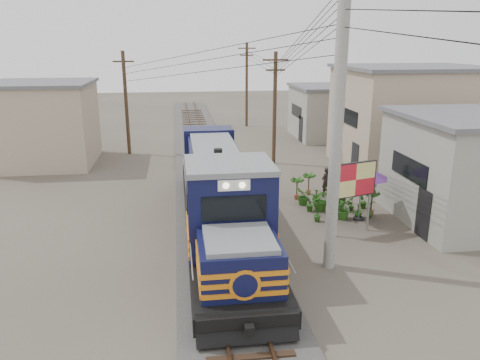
{
  "coord_description": "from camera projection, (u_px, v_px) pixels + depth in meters",
  "views": [
    {
      "loc": [
        -1.56,
        -14.79,
        7.57
      ],
      "look_at": [
        0.85,
        3.16,
        2.2
      ],
      "focal_mm": 35.0,
      "sensor_mm": 36.0,
      "label": 1
    }
  ],
  "objects": [
    {
      "name": "ground",
      "position": [
        228.0,
        266.0,
        16.4
      ],
      "size": [
        120.0,
        120.0,
        0.0
      ],
      "primitive_type": "plane",
      "color": "#473F35",
      "rests_on": "ground"
    },
    {
      "name": "ballast",
      "position": [
        208.0,
        182.0,
        25.88
      ],
      "size": [
        3.6,
        70.0,
        0.16
      ],
      "primitive_type": "cube",
      "color": "#595651",
      "rests_on": "ground"
    },
    {
      "name": "track",
      "position": [
        208.0,
        179.0,
        25.83
      ],
      "size": [
        1.15,
        70.0,
        0.12
      ],
      "color": "#51331E",
      "rests_on": "ground"
    },
    {
      "name": "locomotive",
      "position": [
        220.0,
        196.0,
        18.65
      ],
      "size": [
        2.8,
        15.22,
        3.77
      ],
      "color": "black",
      "rests_on": "ground"
    },
    {
      "name": "utility_pole_main",
      "position": [
        337.0,
        125.0,
        14.95
      ],
      "size": [
        0.4,
        0.4,
        10.0
      ],
      "color": "#9E9B93",
      "rests_on": "ground"
    },
    {
      "name": "wooden_pole_mid",
      "position": [
        275.0,
        106.0,
        29.23
      ],
      "size": [
        1.6,
        0.24,
        7.0
      ],
      "color": "#4C3826",
      "rests_on": "ground"
    },
    {
      "name": "wooden_pole_far",
      "position": [
        247.0,
        83.0,
        42.5
      ],
      "size": [
        1.6,
        0.24,
        7.5
      ],
      "color": "#4C3826",
      "rests_on": "ground"
    },
    {
      "name": "wooden_pole_left",
      "position": [
        126.0,
        101.0,
        31.82
      ],
      "size": [
        1.6,
        0.24,
        7.0
      ],
      "color": "#4C3826",
      "rests_on": "ground"
    },
    {
      "name": "power_lines",
      "position": [
        205.0,
        42.0,
        22.3
      ],
      "size": [
        9.65,
        19.0,
        3.3
      ],
      "color": "black",
      "rests_on": "ground"
    },
    {
      "name": "shophouse_mid",
      "position": [
        410.0,
        118.0,
        28.52
      ],
      "size": [
        8.4,
        7.35,
        6.2
      ],
      "color": "tan",
      "rests_on": "ground"
    },
    {
      "name": "shophouse_back",
      "position": [
        332.0,
        111.0,
        38.11
      ],
      "size": [
        6.3,
        6.3,
        4.2
      ],
      "color": "gray",
      "rests_on": "ground"
    },
    {
      "name": "shophouse_left",
      "position": [
        43.0,
        123.0,
        29.59
      ],
      "size": [
        6.3,
        6.3,
        5.2
      ],
      "color": "tan",
      "rests_on": "ground"
    },
    {
      "name": "billboard",
      "position": [
        355.0,
        182.0,
        18.6
      ],
      "size": [
        1.91,
        0.66,
        3.01
      ],
      "rotation": [
        0.0,
        0.0,
        0.29
      ],
      "color": "#99999E",
      "rests_on": "ground"
    },
    {
      "name": "market_umbrella",
      "position": [
        362.0,
        172.0,
        20.07
      ],
      "size": [
        2.46,
        2.46,
        2.51
      ],
      "rotation": [
        0.0,
        0.0,
        -0.08
      ],
      "color": "black",
      "rests_on": "ground"
    },
    {
      "name": "vendor",
      "position": [
        326.0,
        181.0,
        23.76
      ],
      "size": [
        0.64,
        0.61,
        1.48
      ],
      "primitive_type": "imported",
      "rotation": [
        0.0,
        0.0,
        3.8
      ],
      "color": "black",
      "rests_on": "ground"
    },
    {
      "name": "plant_nursery",
      "position": [
        329.0,
        201.0,
        21.64
      ],
      "size": [
        3.21,
        2.97,
        1.08
      ],
      "color": "#285B1A",
      "rests_on": "ground"
    }
  ]
}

